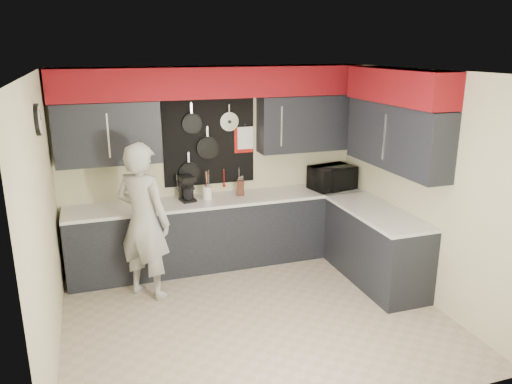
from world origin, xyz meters
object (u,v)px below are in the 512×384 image
object	(u,v)px
utensil_crock	(207,193)
person	(144,221)
knife_block	(241,188)
microwave	(332,178)
coffee_maker	(187,188)

from	to	relation	value
utensil_crock	person	distance (m)	1.08
knife_block	person	distance (m)	1.50
microwave	person	world-z (taller)	person
microwave	coffee_maker	xyz separation A→B (m)	(-2.01, 0.12, 0.01)
microwave	person	bearing A→B (deg)	179.81
knife_block	utensil_crock	xyz separation A→B (m)	(-0.46, -0.03, -0.02)
microwave	coffee_maker	distance (m)	2.01
microwave	knife_block	size ratio (longest dim) A/B	2.86
microwave	knife_block	xyz separation A→B (m)	(-1.29, 0.12, -0.06)
person	microwave	bearing A→B (deg)	-125.69
person	coffee_maker	bearing A→B (deg)	-91.37
coffee_maker	microwave	bearing A→B (deg)	-12.27
utensil_crock	coffee_maker	size ratio (longest dim) A/B	0.51
person	knife_block	bearing A→B (deg)	-111.45
utensil_crock	coffee_maker	xyz separation A→B (m)	(-0.26, 0.02, 0.09)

